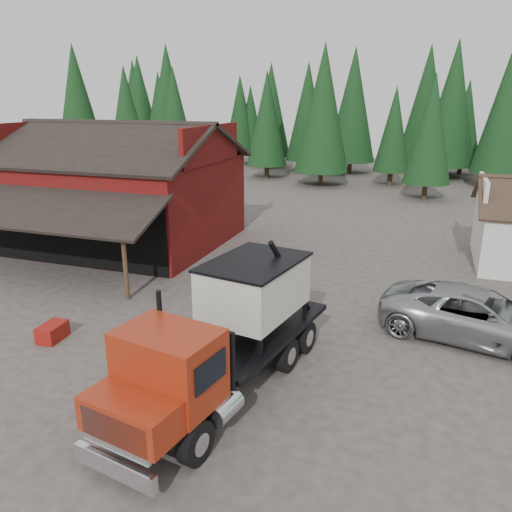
% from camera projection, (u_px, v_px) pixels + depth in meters
% --- Properties ---
extents(ground, '(120.00, 120.00, 0.00)m').
position_uv_depth(ground, '(228.00, 339.00, 18.14)').
color(ground, '#453B36').
rests_on(ground, ground).
extents(red_barn, '(12.80, 13.63, 7.18)m').
position_uv_depth(red_barn, '(120.00, 198.00, 29.70)').
color(red_barn, maroon).
rests_on(red_barn, ground).
extents(conifer_backdrop, '(76.00, 16.00, 16.00)m').
position_uv_depth(conifer_backdrop, '(371.00, 176.00, 55.92)').
color(conifer_backdrop, '#113316').
rests_on(conifer_backdrop, ground).
extents(near_pine_a, '(4.40, 4.40, 11.40)m').
position_uv_depth(near_pine_a, '(127.00, 119.00, 48.32)').
color(near_pine_a, '#382619').
rests_on(near_pine_a, ground).
extents(near_pine_b, '(3.96, 3.96, 10.40)m').
position_uv_depth(near_pine_b, '(431.00, 129.00, 41.45)').
color(near_pine_b, '#382619').
rests_on(near_pine_b, ground).
extents(near_pine_d, '(5.28, 5.28, 13.40)m').
position_uv_depth(near_pine_d, '(323.00, 109.00, 47.74)').
color(near_pine_d, '#382619').
rests_on(near_pine_d, ground).
extents(feed_truck, '(4.09, 9.58, 4.19)m').
position_uv_depth(feed_truck, '(227.00, 330.00, 14.49)').
color(feed_truck, black).
rests_on(feed_truck, ground).
extents(silver_car, '(7.17, 4.39, 1.86)m').
position_uv_depth(silver_car, '(477.00, 315.00, 17.90)').
color(silver_car, '#A3A5AA').
rests_on(silver_car, ground).
extents(equip_box, '(0.78, 1.15, 0.60)m').
position_uv_depth(equip_box, '(52.00, 332.00, 18.03)').
color(equip_box, maroon).
rests_on(equip_box, ground).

